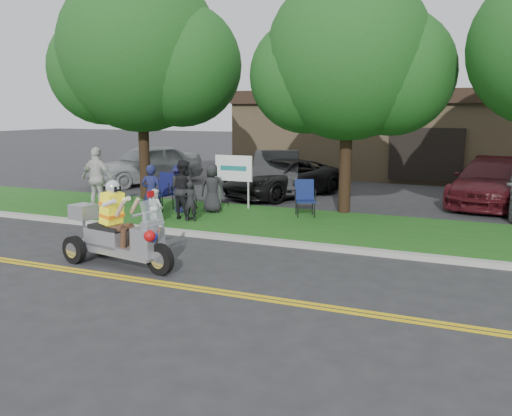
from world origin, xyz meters
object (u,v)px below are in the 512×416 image
at_px(spectator_adult_left, 152,192).
at_px(spectator_adult_right, 97,178).
at_px(spectator_adult_mid, 183,189).
at_px(parked_car_mid, 282,178).
at_px(parked_car_far_left, 146,164).
at_px(lawn_chair_b, 305,196).
at_px(parked_car_left, 277,172).
at_px(lawn_chair_a, 164,189).
at_px(trike_scooter, 116,236).
at_px(parked_car_right, 489,182).

height_order(spectator_adult_left, spectator_adult_right, spectator_adult_right).
height_order(spectator_adult_mid, parked_car_mid, spectator_adult_mid).
relative_size(spectator_adult_right, parked_car_far_left, 0.39).
height_order(lawn_chair_b, parked_car_left, parked_car_left).
relative_size(lawn_chair_a, spectator_adult_right, 0.59).
bearing_deg(spectator_adult_mid, spectator_adult_left, 51.62).
bearing_deg(lawn_chair_a, lawn_chair_b, 19.68).
bearing_deg(lawn_chair_b, lawn_chair_a, 164.35).
xyz_separation_m(spectator_adult_mid, parked_car_far_left, (-5.55, 6.26, -0.10)).
distance_m(trike_scooter, parked_car_left, 10.57).
bearing_deg(parked_car_mid, parked_car_left, 142.71).
bearing_deg(parked_car_far_left, spectator_adult_mid, -24.42).
bearing_deg(parked_car_left, spectator_adult_left, -117.54).
distance_m(trike_scooter, parked_car_mid, 9.68).
bearing_deg(parked_car_right, parked_car_mid, -161.99).
distance_m(lawn_chair_a, parked_car_mid, 4.95).
bearing_deg(parked_car_far_left, spectator_adult_right, -44.32).
bearing_deg(spectator_adult_left, lawn_chair_b, -166.60).
bearing_deg(trike_scooter, lawn_chair_b, 80.76).
height_order(lawn_chair_b, spectator_adult_right, spectator_adult_right).
distance_m(trike_scooter, spectator_adult_left, 4.11).
bearing_deg(lawn_chair_b, parked_car_far_left, 126.33).
bearing_deg(lawn_chair_a, parked_car_mid, 72.82).
bearing_deg(lawn_chair_a, spectator_adult_mid, -27.68).
bearing_deg(parked_car_mid, parked_car_far_left, -165.76).
xyz_separation_m(lawn_chair_b, spectator_adult_left, (-3.73, -2.28, 0.19)).
height_order(lawn_chair_a, parked_car_right, parked_car_right).
relative_size(spectator_adult_right, parked_car_mid, 0.40).
bearing_deg(spectator_adult_left, parked_car_far_left, -72.55).
distance_m(lawn_chair_a, spectator_adult_left, 1.62).
bearing_deg(parked_car_left, spectator_adult_right, -138.39).
bearing_deg(parked_car_left, lawn_chair_a, -125.89).
bearing_deg(parked_car_left, parked_car_mid, -77.43).
distance_m(spectator_adult_left, spectator_adult_right, 2.54).
relative_size(lawn_chair_a, spectator_adult_mid, 0.68).
bearing_deg(spectator_adult_left, lawn_chair_a, -87.29).
distance_m(lawn_chair_b, spectator_adult_left, 4.38).
bearing_deg(parked_car_right, lawn_chair_b, -127.07).
bearing_deg(spectator_adult_mid, lawn_chair_b, -136.87).
bearing_deg(spectator_adult_right, parked_car_left, -119.95).
xyz_separation_m(lawn_chair_a, spectator_adult_left, (0.57, -1.50, 0.14)).
relative_size(trike_scooter, parked_car_mid, 0.56).
relative_size(parked_car_far_left, parked_car_right, 0.95).
bearing_deg(spectator_adult_left, trike_scooter, 95.92).
relative_size(spectator_adult_mid, parked_car_left, 0.35).
bearing_deg(parked_car_mid, spectator_adult_left, -83.56).
xyz_separation_m(trike_scooter, parked_car_right, (6.98, 10.85, 0.13)).
bearing_deg(lawn_chair_b, parked_car_mid, 93.90).
bearing_deg(trike_scooter, parked_car_far_left, 131.35).
relative_size(lawn_chair_b, spectator_adult_right, 0.54).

